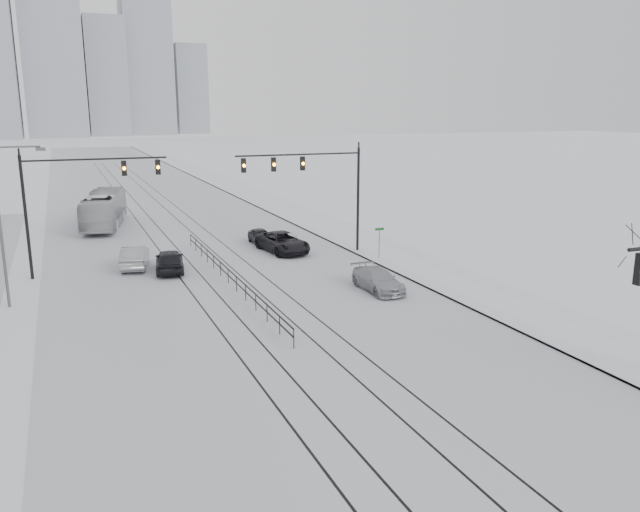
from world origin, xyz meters
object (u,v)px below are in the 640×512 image
at_px(sedan_sb_inner, 170,261).
at_px(sedan_nb_far, 261,237).
at_px(sedan_nb_front, 283,242).
at_px(sedan_nb_right, 378,280).
at_px(box_truck, 104,210).
at_px(sedan_sb_outer, 135,257).

bearing_deg(sedan_sb_inner, sedan_nb_far, -134.82).
relative_size(sedan_nb_front, sedan_nb_far, 1.50).
relative_size(sedan_sb_inner, sedan_nb_front, 0.82).
distance_m(sedan_nb_right, box_truck, 31.83).
relative_size(sedan_nb_front, box_truck, 0.47).
bearing_deg(sedan_nb_right, sedan_nb_front, 98.30).
bearing_deg(sedan_nb_far, sedan_nb_right, -79.50).
height_order(sedan_sb_outer, sedan_nb_far, sedan_sb_outer).
xyz_separation_m(sedan_sb_inner, sedan_sb_outer, (-2.05, 2.04, -0.02)).
relative_size(sedan_sb_outer, sedan_nb_far, 1.25).
height_order(sedan_sb_inner, sedan_nb_front, sedan_sb_inner).
bearing_deg(box_truck, sedan_nb_far, 142.07).
bearing_deg(sedan_nb_far, box_truck, 131.90).
distance_m(sedan_sb_inner, box_truck, 19.49).
bearing_deg(sedan_nb_right, sedan_nb_far, 98.83).
distance_m(sedan_sb_inner, sedan_nb_front, 9.45).
height_order(sedan_nb_front, sedan_nb_right, sedan_nb_front).
xyz_separation_m(sedan_sb_inner, sedan_nb_far, (8.36, 6.23, -0.15)).
relative_size(sedan_sb_outer, sedan_nb_right, 1.01).
height_order(sedan_sb_inner, box_truck, box_truck).
xyz_separation_m(sedan_nb_right, box_truck, (-13.73, 28.70, 0.98)).
bearing_deg(sedan_sb_inner, sedan_nb_front, -154.65).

